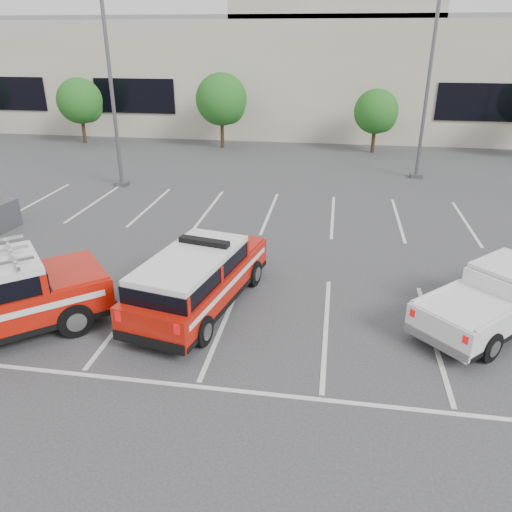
{
  "coord_description": "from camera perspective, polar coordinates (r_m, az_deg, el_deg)",
  "views": [
    {
      "loc": [
        2.66,
        -11.31,
        7.02
      ],
      "look_at": [
        0.53,
        1.97,
        1.05
      ],
      "focal_mm": 35.0,
      "sensor_mm": 36.0,
      "label": 1
    }
  ],
  "objects": [
    {
      "name": "light_pole_left",
      "position": [
        25.7,
        -16.32,
        18.95
      ],
      "size": [
        0.9,
        0.6,
        10.24
      ],
      "color": "#59595E",
      "rests_on": "ground"
    },
    {
      "name": "convention_building",
      "position": [
        43.3,
        6.24,
        20.75
      ],
      "size": [
        60.0,
        16.99,
        13.2
      ],
      "color": "beige",
      "rests_on": "ground"
    },
    {
      "name": "stall_markings",
      "position": [
        17.5,
        -0.39,
        0.3
      ],
      "size": [
        23.0,
        15.0,
        0.01
      ],
      "primitive_type": "cube",
      "color": "silver",
      "rests_on": "ground"
    },
    {
      "name": "ground",
      "position": [
        13.57,
        -3.55,
        -7.26
      ],
      "size": [
        120.0,
        120.0,
        0.0
      ],
      "primitive_type": "plane",
      "color": "#353537",
      "rests_on": "ground"
    },
    {
      "name": "tree_mid_right",
      "position": [
        33.75,
        13.69,
        15.59
      ],
      "size": [
        2.77,
        2.77,
        3.99
      ],
      "color": "#3F2B19",
      "rests_on": "ground"
    },
    {
      "name": "tree_left",
      "position": [
        37.94,
        -19.33,
        16.23
      ],
      "size": [
        3.07,
        3.07,
        4.42
      ],
      "color": "#3F2B19",
      "rests_on": "ground"
    },
    {
      "name": "light_pole_mid",
      "position": [
        27.71,
        19.19,
        18.91
      ],
      "size": [
        0.9,
        0.6,
        10.24
      ],
      "color": "#59595E",
      "rests_on": "ground"
    },
    {
      "name": "fire_chief_suv",
      "position": [
        13.84,
        -6.59,
        -3.05
      ],
      "size": [
        3.02,
        5.68,
        1.9
      ],
      "rotation": [
        0.0,
        0.0,
        -0.21
      ],
      "color": "#AD1308",
      "rests_on": "ground"
    },
    {
      "name": "tree_mid_left",
      "position": [
        34.43,
        -3.8,
        17.24
      ],
      "size": [
        3.37,
        3.37,
        4.85
      ],
      "color": "#3F2B19",
      "rests_on": "ground"
    },
    {
      "name": "white_pickup",
      "position": [
        14.56,
        25.99,
        -4.72
      ],
      "size": [
        4.93,
        4.93,
        1.59
      ],
      "rotation": [
        0.0,
        0.0,
        -0.79
      ],
      "color": "silver",
      "rests_on": "ground"
    }
  ]
}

